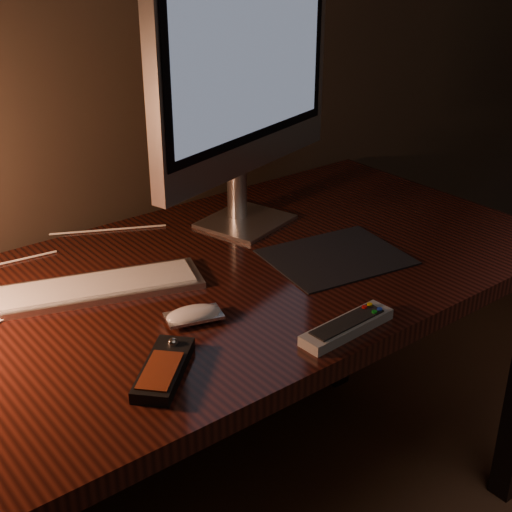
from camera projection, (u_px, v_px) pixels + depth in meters
desk at (179, 324)px, 1.52m from camera, size 1.60×0.75×0.75m
monitor at (246, 67)px, 1.52m from camera, size 0.57×0.22×0.62m
keyboard at (89, 288)px, 1.37m from camera, size 0.45×0.25×0.02m
mousepad at (336, 257)px, 1.52m from camera, size 0.31×0.27×0.00m
mouse at (194, 316)px, 1.28m from camera, size 0.11×0.08×0.02m
media_remote at (164, 368)px, 1.13m from camera, size 0.16×0.16×0.03m
tv_remote at (347, 327)px, 1.24m from camera, size 0.19×0.06×0.03m
cable at (54, 249)px, 1.55m from camera, size 0.52×0.18×0.00m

